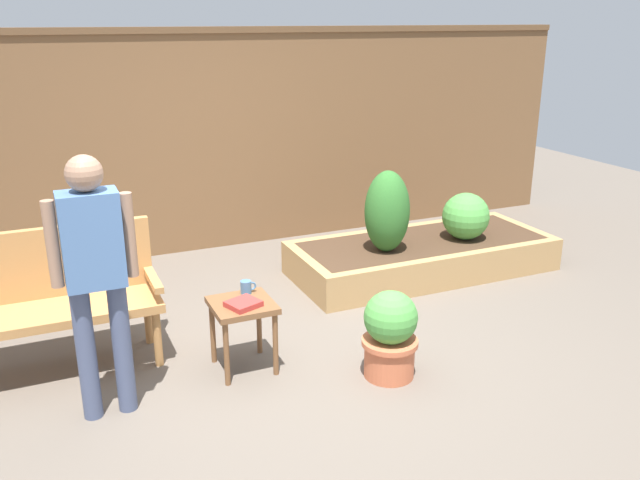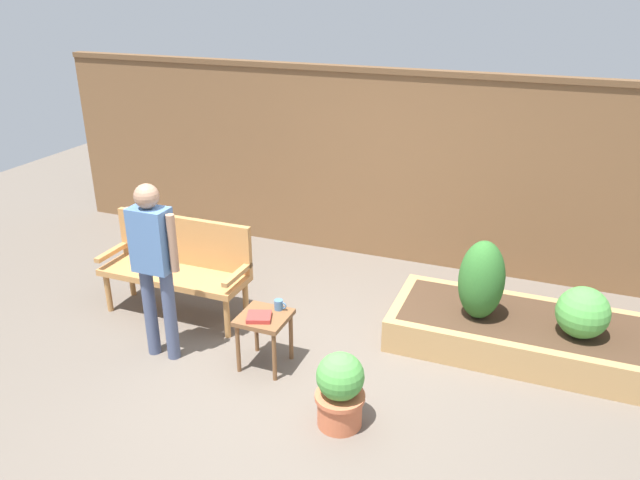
% 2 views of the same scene
% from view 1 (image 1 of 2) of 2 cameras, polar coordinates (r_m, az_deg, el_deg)
% --- Properties ---
extents(ground_plane, '(14.00, 14.00, 0.00)m').
position_cam_1_polar(ground_plane, '(4.62, -1.99, -10.44)').
color(ground_plane, '#60564C').
extents(fence_back, '(8.40, 0.14, 2.16)m').
position_cam_1_polar(fence_back, '(6.63, -10.63, 8.31)').
color(fence_back, brown).
rests_on(fence_back, ground_plane).
extents(garden_bench, '(1.44, 0.48, 0.94)m').
position_cam_1_polar(garden_bench, '(4.69, -22.70, -4.13)').
color(garden_bench, '#B77F47').
rests_on(garden_bench, ground_plane).
extents(side_table, '(0.40, 0.40, 0.48)m').
position_cam_1_polar(side_table, '(4.40, -6.68, -6.34)').
color(side_table, brown).
rests_on(side_table, ground_plane).
extents(cup_on_table, '(0.11, 0.07, 0.09)m').
position_cam_1_polar(cup_on_table, '(4.48, -6.35, -4.04)').
color(cup_on_table, teal).
rests_on(cup_on_table, side_table).
extents(book_on_table, '(0.24, 0.23, 0.04)m').
position_cam_1_polar(book_on_table, '(4.30, -6.61, -5.48)').
color(book_on_table, '#B2332D').
rests_on(book_on_table, side_table).
extents(potted_boxwood, '(0.37, 0.37, 0.59)m').
position_cam_1_polar(potted_boxwood, '(4.34, 6.05, -8.01)').
color(potted_boxwood, '#C66642').
rests_on(potted_boxwood, ground_plane).
extents(raised_planter_bed, '(2.40, 1.00, 0.30)m').
position_cam_1_polar(raised_planter_bed, '(6.19, 8.78, -1.35)').
color(raised_planter_bed, '#AD8451').
rests_on(raised_planter_bed, ground_plane).
extents(shrub_near_bench, '(0.39, 0.39, 0.72)m').
position_cam_1_polar(shrub_near_bench, '(5.73, 5.79, 2.46)').
color(shrub_near_bench, brown).
rests_on(shrub_near_bench, raised_planter_bed).
extents(shrub_far_corner, '(0.43, 0.43, 0.43)m').
position_cam_1_polar(shrub_far_corner, '(6.20, 12.43, 2.01)').
color(shrub_far_corner, brown).
rests_on(shrub_far_corner, raised_planter_bed).
extents(person_by_bench, '(0.47, 0.20, 1.56)m').
position_cam_1_polar(person_by_bench, '(3.88, -18.81, -2.16)').
color(person_by_bench, '#475170').
rests_on(person_by_bench, ground_plane).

